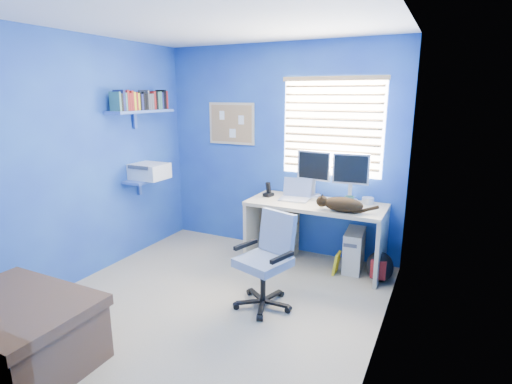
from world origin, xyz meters
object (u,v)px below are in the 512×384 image
at_px(desk, 315,234).
at_px(laptop, 295,190).
at_px(office_chair, 266,272).
at_px(tower_pc, 354,250).
at_px(cat, 343,204).

bearing_deg(desk, laptop, 176.17).
distance_m(desk, office_chair, 1.06).
bearing_deg(tower_pc, laptop, -178.81).
xyz_separation_m(desk, office_chair, (-0.12, -1.05, -0.04)).
xyz_separation_m(laptop, office_chair, (0.14, -1.07, -0.52)).
bearing_deg(desk, office_chair, -96.63).
height_order(desk, laptop, laptop).
height_order(desk, office_chair, office_chair).
xyz_separation_m(desk, tower_pc, (0.43, 0.09, -0.14)).
bearing_deg(tower_pc, office_chair, -120.56).
bearing_deg(desk, cat, -29.10).
bearing_deg(office_chair, tower_pc, 64.02).
relative_size(laptop, cat, 0.80).
relative_size(desk, office_chair, 1.73).
distance_m(laptop, office_chair, 1.20).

